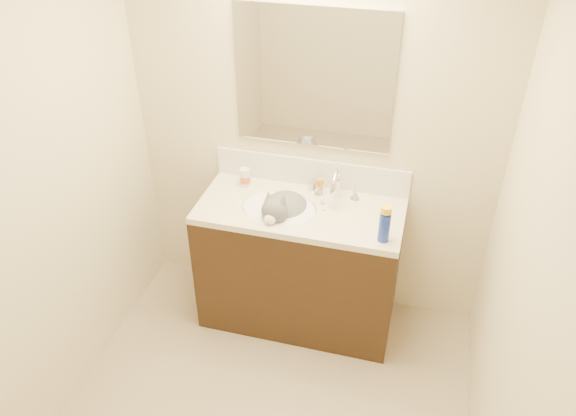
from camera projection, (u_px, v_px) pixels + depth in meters
The scene contains 16 objects.
room_shell at pixel (240, 210), 2.13m from camera, with size 2.24×2.54×2.52m.
vanity_cabinet at pixel (299, 267), 3.51m from camera, with size 1.20×0.55×0.82m, color black.
counter_slab at pixel (300, 211), 3.27m from camera, with size 1.20×0.55×0.04m, color beige.
basin at pixel (279, 217), 3.30m from camera, with size 0.45×0.36×0.14m, color white.
faucet at pixel (336, 187), 3.28m from camera, with size 0.28×0.20×0.21m.
cat at pixel (283, 212), 3.28m from camera, with size 0.33×0.42×0.32m.
backsplash at pixel (311, 172), 3.42m from camera, with size 1.20×0.02×0.18m, color silver.
mirror at pixel (313, 80), 3.09m from camera, with size 0.90×0.02×0.80m, color white.
pill_bottle at pixel (245, 177), 3.43m from camera, with size 0.06×0.06×0.12m, color silver.
pill_label at pixel (245, 179), 3.44m from camera, with size 0.06×0.06×0.04m, color #DB5624.
silver_jar at pixel (312, 185), 3.41m from camera, with size 0.05×0.05×0.05m, color #B7B7BC.
amber_bottle at pixel (320, 186), 3.37m from camera, with size 0.04×0.04×0.09m, color orange.
toothbrush at pixel (323, 204), 3.29m from camera, with size 0.01×0.14×0.01m, color silver.
toothbrush_head at pixel (323, 203), 3.29m from camera, with size 0.02×0.03×0.02m, color #6983E0.
spray_can at pixel (384, 228), 2.96m from camera, with size 0.06×0.06×0.16m, color #1830A9.
spray_cap at pixel (386, 210), 2.89m from camera, with size 0.06×0.06×0.04m, color yellow.
Camera 1 is at (0.63, -1.65, 2.69)m, focal length 35.00 mm.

